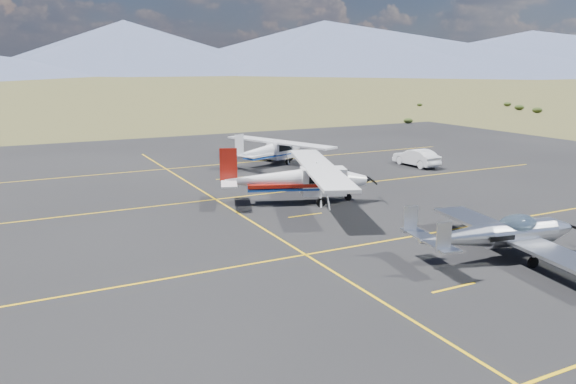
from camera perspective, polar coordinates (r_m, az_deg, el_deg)
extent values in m
plane|color=#383D1C|center=(25.41, 16.04, -5.47)|extent=(1600.00, 1600.00, 0.00)
cube|color=black|center=(30.65, 7.15, -1.93)|extent=(72.00, 72.00, 0.02)
cube|color=#BABDC1|center=(24.92, 22.17, -4.31)|extent=(3.23, 10.03, 0.13)
ellipsoid|color=#99BFD8|center=(24.78, 22.28, -3.14)|extent=(1.95, 1.32, 0.90)
cube|color=#BABDC1|center=(22.52, 14.17, -4.69)|extent=(1.31, 3.38, 0.07)
cube|color=#BABDC1|center=(21.32, 15.55, -4.38)|extent=(0.61, 0.17, 1.10)
cube|color=#BABDC1|center=(23.30, 12.35, -2.74)|extent=(0.61, 0.17, 1.10)
cylinder|color=black|center=(26.23, 25.05, -5.17)|extent=(0.39, 0.16, 0.37)
cylinder|color=black|center=(24.01, 23.63, -6.57)|extent=(0.45, 0.19, 0.44)
cylinder|color=black|center=(25.94, 19.85, -4.83)|extent=(0.45, 0.19, 0.44)
cube|color=white|center=(32.25, 3.58, 1.11)|extent=(2.82, 2.10, 1.55)
cube|color=white|center=(32.05, 3.20, 2.50)|extent=(5.99, 12.45, 0.16)
cube|color=black|center=(32.18, 3.59, 1.66)|extent=(2.19, 1.91, 0.63)
cube|color=#A5170D|center=(32.04, 0.96, 0.84)|extent=(5.84, 3.22, 0.21)
cube|color=#A5170D|center=(31.52, -6.07, 2.80)|extent=(0.94, 0.41, 1.83)
cube|color=white|center=(31.69, -6.04, 1.17)|extent=(2.06, 3.74, 0.07)
cylinder|color=black|center=(32.76, 6.12, -0.54)|extent=(0.43, 0.25, 0.41)
cylinder|color=black|center=(31.24, 3.34, -1.06)|extent=(0.52, 0.31, 0.50)
cylinder|color=black|center=(33.55, 2.61, -0.08)|extent=(0.52, 0.31, 0.50)
cube|color=silver|center=(45.18, -0.74, 4.27)|extent=(2.37, 1.78, 1.30)
cube|color=silver|center=(44.94, -0.91, 5.09)|extent=(5.15, 10.42, 0.13)
cube|color=black|center=(45.14, -0.74, 4.61)|extent=(1.84, 1.62, 0.53)
cube|color=silver|center=(44.30, -1.85, 3.97)|extent=(4.89, 2.76, 0.17)
cube|color=silver|center=(41.89, -4.98, 4.81)|extent=(0.79, 0.35, 1.54)
cube|color=silver|center=(42.00, -4.95, 3.77)|extent=(1.77, 3.13, 0.06)
cylinder|color=black|center=(46.22, 0.32, 3.42)|extent=(0.36, 0.21, 0.35)
cylinder|color=black|center=(44.42, -0.04, 3.08)|extent=(0.44, 0.27, 0.42)
cylinder|color=black|center=(45.78, -1.91, 3.37)|extent=(0.44, 0.27, 0.42)
imported|color=silver|center=(44.83, 12.90, 3.44)|extent=(1.62, 4.14, 1.34)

